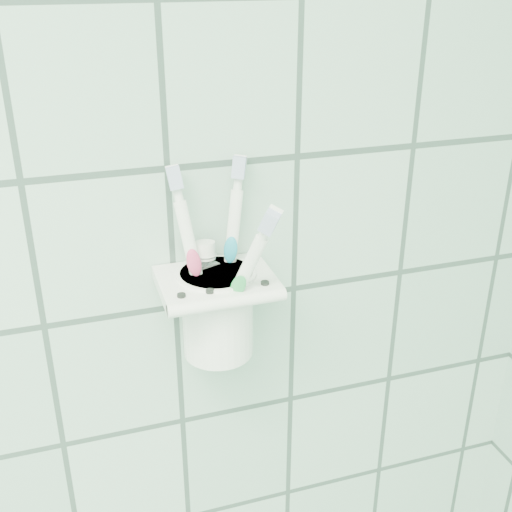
{
  "coord_description": "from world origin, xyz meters",
  "views": [
    {
      "loc": [
        0.49,
        0.54,
        1.63
      ],
      "look_at": [
        0.67,
        1.1,
        1.35
      ],
      "focal_mm": 45.0,
      "sensor_mm": 36.0,
      "label": 1
    }
  ],
  "objects_px": {
    "toothbrush_pink": "(212,268)",
    "cup": "(217,309)",
    "toothbrush_orange": "(207,261)",
    "toothpaste_tube": "(206,289)",
    "holder_bracket": "(216,283)",
    "toothbrush_blue": "(220,255)"
  },
  "relations": [
    {
      "from": "toothbrush_pink",
      "to": "cup",
      "type": "bearing_deg",
      "value": 68.22
    },
    {
      "from": "toothbrush_orange",
      "to": "toothpaste_tube",
      "type": "xyz_separation_m",
      "value": [
        -0.0,
        0.01,
        -0.04
      ]
    },
    {
      "from": "cup",
      "to": "holder_bracket",
      "type": "bearing_deg",
      "value": -113.65
    },
    {
      "from": "cup",
      "to": "toothbrush_blue",
      "type": "distance_m",
      "value": 0.06
    },
    {
      "from": "cup",
      "to": "toothbrush_orange",
      "type": "height_order",
      "value": "toothbrush_orange"
    },
    {
      "from": "toothbrush_blue",
      "to": "toothpaste_tube",
      "type": "bearing_deg",
      "value": -144.24
    },
    {
      "from": "holder_bracket",
      "to": "toothpaste_tube",
      "type": "bearing_deg",
      "value": 127.76
    },
    {
      "from": "toothbrush_orange",
      "to": "holder_bracket",
      "type": "bearing_deg",
      "value": 6.47
    },
    {
      "from": "toothbrush_orange",
      "to": "toothpaste_tube",
      "type": "height_order",
      "value": "toothbrush_orange"
    },
    {
      "from": "toothbrush_pink",
      "to": "toothbrush_orange",
      "type": "height_order",
      "value": "toothbrush_pink"
    },
    {
      "from": "toothbrush_blue",
      "to": "toothbrush_orange",
      "type": "xyz_separation_m",
      "value": [
        -0.02,
        -0.01,
        -0.0
      ]
    },
    {
      "from": "cup",
      "to": "toothpaste_tube",
      "type": "bearing_deg",
      "value": 145.51
    },
    {
      "from": "cup",
      "to": "toothbrush_pink",
      "type": "relative_size",
      "value": 0.47
    },
    {
      "from": "holder_bracket",
      "to": "toothpaste_tube",
      "type": "distance_m",
      "value": 0.02
    },
    {
      "from": "cup",
      "to": "toothpaste_tube",
      "type": "distance_m",
      "value": 0.03
    },
    {
      "from": "holder_bracket",
      "to": "toothbrush_orange",
      "type": "distance_m",
      "value": 0.03
    },
    {
      "from": "toothbrush_blue",
      "to": "cup",
      "type": "bearing_deg",
      "value": -101.21
    },
    {
      "from": "toothbrush_pink",
      "to": "toothbrush_orange",
      "type": "xyz_separation_m",
      "value": [
        -0.0,
        0.02,
        -0.0
      ]
    },
    {
      "from": "toothbrush_blue",
      "to": "toothpaste_tube",
      "type": "distance_m",
      "value": 0.04
    },
    {
      "from": "cup",
      "to": "toothpaste_tube",
      "type": "height_order",
      "value": "toothpaste_tube"
    },
    {
      "from": "toothbrush_blue",
      "to": "toothpaste_tube",
      "type": "height_order",
      "value": "toothbrush_blue"
    },
    {
      "from": "holder_bracket",
      "to": "toothbrush_orange",
      "type": "height_order",
      "value": "toothbrush_orange"
    }
  ]
}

